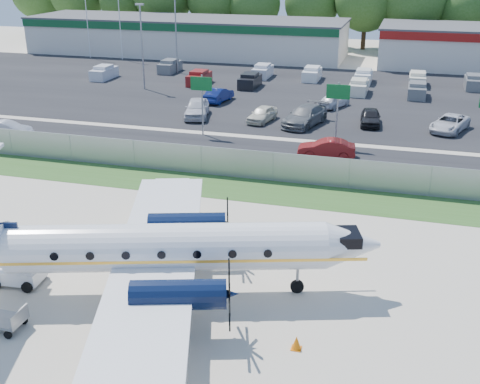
# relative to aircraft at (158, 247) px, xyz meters

# --- Properties ---
(ground) EXTENTS (170.00, 170.00, 0.00)m
(ground) POSITION_rel_aircraft_xyz_m (1.66, 1.27, -2.35)
(ground) COLOR beige
(ground) RESTS_ON ground
(grass_verge) EXTENTS (170.00, 4.00, 0.02)m
(grass_verge) POSITION_rel_aircraft_xyz_m (1.66, 13.27, -2.35)
(grass_verge) COLOR #2D561E
(grass_verge) RESTS_ON ground
(access_road) EXTENTS (170.00, 8.00, 0.02)m
(access_road) POSITION_rel_aircraft_xyz_m (1.66, 20.27, -2.34)
(access_road) COLOR black
(access_road) RESTS_ON ground
(parking_lot) EXTENTS (170.00, 32.00, 0.02)m
(parking_lot) POSITION_rel_aircraft_xyz_m (1.66, 41.27, -2.34)
(parking_lot) COLOR black
(parking_lot) RESTS_ON ground
(perimeter_fence) EXTENTS (120.00, 0.06, 1.99)m
(perimeter_fence) POSITION_rel_aircraft_xyz_m (1.66, 15.27, -1.35)
(perimeter_fence) COLOR gray
(perimeter_fence) RESTS_ON ground
(building_west) EXTENTS (46.40, 12.40, 5.24)m
(building_west) POSITION_rel_aircraft_xyz_m (-22.34, 63.25, 0.28)
(building_west) COLOR silver
(building_west) RESTS_ON ground
(sign_left) EXTENTS (1.80, 0.26, 5.00)m
(sign_left) POSITION_rel_aircraft_xyz_m (-6.34, 24.18, 1.26)
(sign_left) COLOR gray
(sign_left) RESTS_ON ground
(sign_mid) EXTENTS (1.80, 0.26, 5.00)m
(sign_mid) POSITION_rel_aircraft_xyz_m (4.66, 24.18, 1.26)
(sign_mid) COLOR gray
(sign_mid) RESTS_ON ground
(flagpole_west) EXTENTS (1.06, 0.12, 10.00)m
(flagpole_west) POSITION_rel_aircraft_xyz_m (-34.27, 56.27, 3.29)
(flagpole_west) COLOR white
(flagpole_west) RESTS_ON ground
(flagpole_east) EXTENTS (1.06, 0.12, 10.00)m
(flagpole_east) POSITION_rel_aircraft_xyz_m (-29.27, 56.27, 3.29)
(flagpole_east) COLOR white
(flagpole_east) RESTS_ON ground
(light_pole_nw) EXTENTS (0.90, 0.35, 9.09)m
(light_pole_nw) POSITION_rel_aircraft_xyz_m (-18.34, 39.27, 2.88)
(light_pole_nw) COLOR gray
(light_pole_nw) RESTS_ON ground
(light_pole_sw) EXTENTS (0.90, 0.35, 9.09)m
(light_pole_sw) POSITION_rel_aircraft_xyz_m (-18.34, 49.27, 2.88)
(light_pole_sw) COLOR gray
(light_pole_sw) RESTS_ON ground
(tree_line) EXTENTS (112.00, 6.00, 14.00)m
(tree_line) POSITION_rel_aircraft_xyz_m (1.66, 75.27, -2.35)
(tree_line) COLOR #284E17
(tree_line) RESTS_ON ground
(aircraft) EXTENTS (19.91, 19.42, 6.09)m
(aircraft) POSITION_rel_aircraft_xyz_m (0.00, 0.00, 0.00)
(aircraft) COLOR white
(aircraft) RESTS_ON ground
(pushback_tug) EXTENTS (2.29, 1.73, 1.18)m
(pushback_tug) POSITION_rel_aircraft_xyz_m (-6.54, -0.82, -1.79)
(pushback_tug) COLOR white
(pushback_tug) RESTS_ON ground
(baggage_cart_near) EXTENTS (1.91, 1.17, 1.00)m
(baggage_cart_near) POSITION_rel_aircraft_xyz_m (-5.17, -4.15, -1.89)
(baggage_cart_near) COLOR gray
(baggage_cart_near) RESTS_ON ground
(cone_port_wing) EXTENTS (0.40, 0.40, 0.57)m
(cone_port_wing) POSITION_rel_aircraft_xyz_m (6.59, -2.23, -2.08)
(cone_port_wing) COLOR orange
(cone_port_wing) RESTS_ON ground
(cone_starboard_wing) EXTENTS (0.38, 0.38, 0.54)m
(cone_starboard_wing) POSITION_rel_aircraft_xyz_m (4.77, 6.04, -2.10)
(cone_starboard_wing) COLOR orange
(cone_starboard_wing) RESTS_ON ground
(road_car_west) EXTENTS (4.11, 1.97, 1.30)m
(road_car_west) POSITION_rel_aircraft_xyz_m (-21.58, 19.30, -2.35)
(road_car_west) COLOR silver
(road_car_west) RESTS_ON ground
(road_car_mid) EXTENTS (4.36, 1.98, 1.39)m
(road_car_mid) POSITION_rel_aircraft_xyz_m (4.38, 21.13, -2.35)
(road_car_mid) COLOR maroon
(road_car_mid) RESTS_ON ground
(parked_car_a) EXTENTS (3.14, 5.35, 1.71)m
(parked_car_a) POSITION_rel_aircraft_xyz_m (-8.71, 29.48, -2.35)
(parked_car_a) COLOR silver
(parked_car_a) RESTS_ON ground
(parked_car_b) EXTENTS (2.34, 4.28, 1.38)m
(parked_car_b) POSITION_rel_aircraft_xyz_m (-2.58, 29.62, -2.35)
(parked_car_b) COLOR beige
(parked_car_b) RESTS_ON ground
(parked_car_c) EXTENTS (3.85, 6.20, 1.68)m
(parked_car_c) POSITION_rel_aircraft_xyz_m (1.30, 29.45, -2.35)
(parked_car_c) COLOR #595B5E
(parked_car_c) RESTS_ON ground
(parked_car_d) EXTENTS (2.03, 4.33, 1.43)m
(parked_car_d) POSITION_rel_aircraft_xyz_m (6.82, 31.10, -2.35)
(parked_car_d) COLOR black
(parked_car_d) RESTS_ON ground
(parked_car_e) EXTENTS (3.85, 5.42, 1.37)m
(parked_car_e) POSITION_rel_aircraft_xyz_m (13.44, 30.94, -2.35)
(parked_car_e) COLOR silver
(parked_car_e) RESTS_ON ground
(parked_car_f) EXTENTS (2.09, 4.49, 1.42)m
(parked_car_f) POSITION_rel_aircraft_xyz_m (-8.61, 35.78, -2.35)
(parked_car_f) COLOR navy
(parked_car_f) RESTS_ON ground
(parked_car_g) EXTENTS (3.11, 4.34, 1.37)m
(parked_car_g) POSITION_rel_aircraft_xyz_m (2.90, 36.62, -2.35)
(parked_car_g) COLOR silver
(parked_car_g) RESTS_ON ground
(far_parking_rows) EXTENTS (56.00, 10.00, 1.60)m
(far_parking_rows) POSITION_rel_aircraft_xyz_m (1.66, 46.27, -2.35)
(far_parking_rows) COLOR gray
(far_parking_rows) RESTS_ON ground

